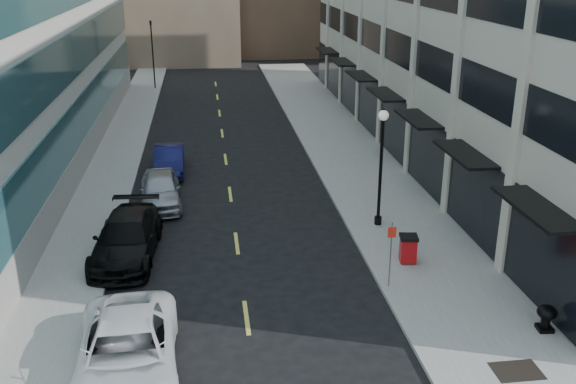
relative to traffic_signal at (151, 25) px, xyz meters
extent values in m
cube|color=gray|center=(13.00, -28.00, -5.64)|extent=(5.00, 80.00, 0.15)
cube|color=gray|center=(-1.00, -28.00, -5.64)|extent=(3.00, 80.00, 0.15)
cube|color=#B6AE9A|center=(22.50, -21.00, 3.28)|extent=(14.00, 46.00, 18.00)
cube|color=black|center=(15.52, -21.00, -3.72)|extent=(0.18, 46.00, 3.60)
cube|color=black|center=(15.53, -21.00, 0.78)|extent=(0.12, 46.00, 1.80)
cube|color=#B6AE9A|center=(15.50, -38.00, 3.28)|extent=(0.35, 0.60, 18.00)
cube|color=#B6AE9A|center=(15.50, -32.00, 3.28)|extent=(0.35, 0.60, 18.00)
cube|color=#B6AE9A|center=(15.50, -26.00, 3.28)|extent=(0.35, 0.60, 18.00)
cube|color=black|center=(14.85, -41.00, -1.82)|extent=(1.30, 4.00, 0.12)
cube|color=black|center=(14.85, -35.00, -1.82)|extent=(1.30, 4.00, 0.12)
cube|color=black|center=(14.85, -29.00, -1.82)|extent=(1.30, 4.00, 0.12)
cube|color=black|center=(14.85, -23.00, -1.82)|extent=(1.30, 4.00, 0.12)
cube|color=black|center=(14.85, -17.00, -1.82)|extent=(1.30, 4.00, 0.12)
cube|color=black|center=(14.85, -11.00, -1.82)|extent=(1.30, 4.00, 0.12)
cube|color=black|center=(14.85, -5.00, -1.82)|extent=(1.30, 4.00, 0.12)
cube|color=gray|center=(-2.46, -21.00, -4.82)|extent=(0.20, 46.00, 1.80)
cube|color=#2A5F64|center=(-2.47, -21.00, -2.72)|extent=(0.14, 45.60, 2.40)
cube|color=#2A5F64|center=(-2.47, -21.00, 0.78)|extent=(0.14, 45.60, 2.40)
cube|color=black|center=(13.10, -44.20, -5.56)|extent=(1.40, 1.00, 0.01)
cube|color=#D8CC4C|center=(5.50, -40.00, -5.71)|extent=(0.15, 2.20, 0.01)
cube|color=#D8CC4C|center=(5.50, -34.00, -5.71)|extent=(0.15, 2.20, 0.01)
cube|color=#D8CC4C|center=(5.50, -28.00, -5.71)|extent=(0.15, 2.20, 0.01)
cube|color=#D8CC4C|center=(5.50, -22.00, -5.71)|extent=(0.15, 2.20, 0.01)
cube|color=#D8CC4C|center=(5.50, -16.00, -5.71)|extent=(0.15, 2.20, 0.01)
cube|color=#D8CC4C|center=(5.50, -10.00, -5.71)|extent=(0.15, 2.20, 0.01)
cube|color=#D8CC4C|center=(5.50, -4.00, -5.71)|extent=(0.15, 2.20, 0.01)
cube|color=#D8CC4C|center=(5.50, 2.00, -5.71)|extent=(0.15, 2.20, 0.01)
cylinder|color=black|center=(0.00, 0.00, -2.72)|extent=(0.12, 0.12, 6.00)
imported|color=black|center=(0.00, 0.00, 0.27)|extent=(0.66, 0.66, 1.98)
imported|color=white|center=(1.90, -42.87, -4.86)|extent=(3.16, 6.33, 1.72)
imported|color=black|center=(1.06, -34.75, -4.87)|extent=(2.76, 6.00, 1.70)
imported|color=#9EA2A7|center=(2.08, -29.08, -4.90)|extent=(2.25, 4.91, 1.63)
imported|color=#121444|center=(2.30, -24.07, -4.97)|extent=(1.67, 4.57, 1.50)
cube|color=#AC0B0E|center=(12.07, -36.94, -5.03)|extent=(0.70, 0.70, 0.98)
cube|color=black|center=(12.07, -36.94, -4.50)|extent=(0.79, 0.79, 0.12)
cylinder|color=black|center=(11.87, -36.61, -5.46)|extent=(0.06, 0.22, 0.22)
cylinder|color=black|center=(12.27, -36.61, -5.46)|extent=(0.06, 0.22, 0.22)
cylinder|color=black|center=(11.90, -33.11, -5.39)|extent=(0.32, 0.32, 0.36)
cylinder|color=black|center=(11.90, -33.11, -3.04)|extent=(0.14, 0.14, 4.65)
sphere|color=silver|center=(11.90, -33.11, -0.57)|extent=(0.44, 0.44, 0.44)
cone|color=black|center=(11.90, -33.11, -0.32)|extent=(0.12, 0.12, 0.18)
cylinder|color=slate|center=(10.80, -38.75, -4.31)|extent=(0.05, 0.05, 2.52)
cube|color=red|center=(10.80, -38.77, -3.41)|extent=(0.30, 0.06, 0.40)
cube|color=black|center=(14.98, -42.26, -5.50)|extent=(0.52, 0.52, 0.14)
cylinder|color=black|center=(14.98, -42.26, -5.23)|extent=(0.30, 0.30, 0.46)
ellipsoid|color=black|center=(14.98, -42.26, -4.91)|extent=(0.64, 0.64, 0.45)
camera|label=1|loc=(4.44, -58.88, 5.83)|focal=40.00mm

